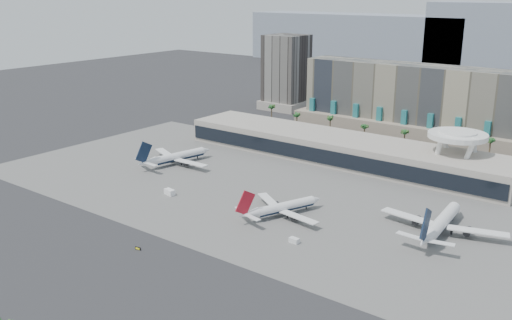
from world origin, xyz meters
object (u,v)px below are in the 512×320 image
Objects in this scene: airliner_centre at (282,207)px; service_vehicle_a at (170,192)px; airliner_left at (176,157)px; service_vehicle_b at (294,240)px; taxiway_sign at (138,248)px; airliner_right at (441,222)px.

service_vehicle_a is (-50.30, -9.75, -2.13)m from airliner_centre.
airliner_left is 8.53× the size of service_vehicle_a.
taxiway_sign is at bearing -132.06° from service_vehicle_b.
service_vehicle_a is (28.94, -32.99, -2.50)m from airliner_left.
airliner_right is 21.37× the size of taxiway_sign.
service_vehicle_b reaches higher than taxiway_sign.
airliner_left is at bearing 174.66° from airliner_right.
taxiway_sign is at bearing -41.09° from airliner_left.
service_vehicle_b is (96.47, -40.64, -2.81)m from airliner_left.
service_vehicle_b is at bearing 33.20° from taxiway_sign.
taxiway_sign is at bearing -46.04° from service_vehicle_a.
airliner_right is 9.42× the size of service_vehicle_a.
service_vehicle_b is (-36.52, -37.94, -3.16)m from airliner_right.
airliner_right reaches higher than taxiway_sign.
airliner_left is at bearing 161.91° from service_vehicle_b.
airliner_centre is at bearing 20.78° from service_vehicle_a.
service_vehicle_a is at bearing -167.95° from airliner_right.
service_vehicle_b is (67.54, -7.65, -0.32)m from service_vehicle_a.
airliner_centre is 16.75× the size of taxiway_sign.
service_vehicle_a is at bearing -37.23° from airliner_left.
airliner_centre is 0.78× the size of airliner_right.
airliner_centre is 10.54× the size of service_vehicle_b.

